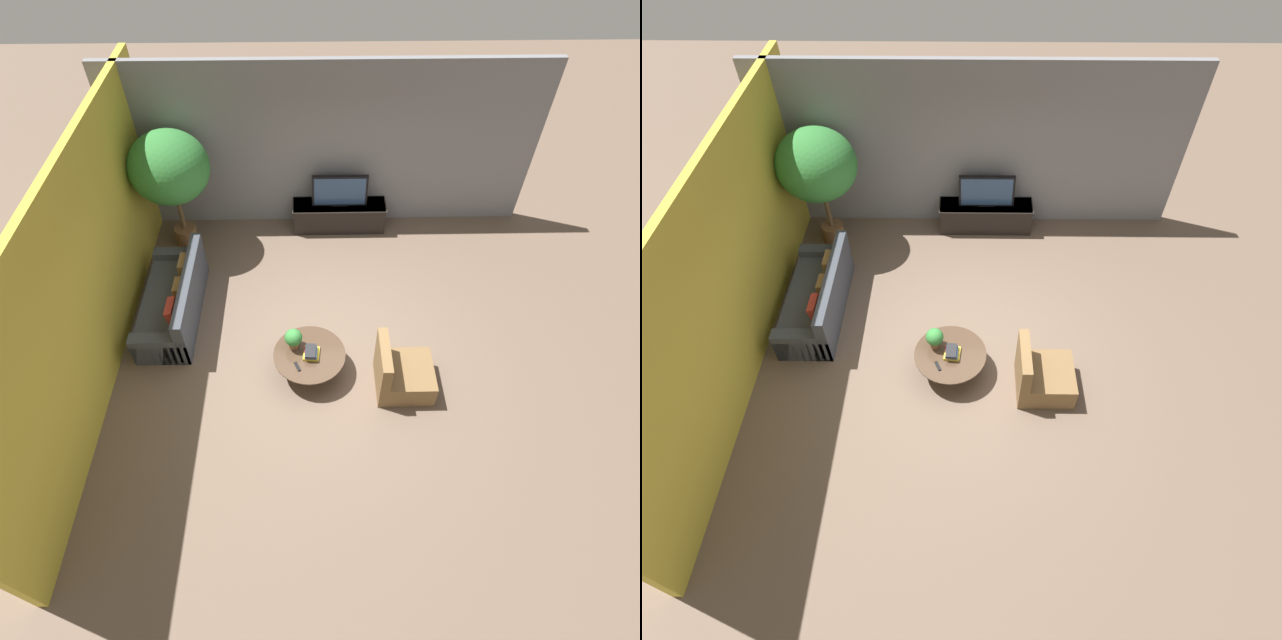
{
  "view_description": "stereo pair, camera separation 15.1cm",
  "coord_description": "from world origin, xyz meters",
  "views": [
    {
      "loc": [
        -0.26,
        -4.71,
        6.17
      ],
      "look_at": [
        -0.16,
        0.1,
        0.55
      ],
      "focal_mm": 28.0,
      "sensor_mm": 36.0,
      "label": 1
    },
    {
      "loc": [
        -0.11,
        -4.71,
        6.17
      ],
      "look_at": [
        -0.16,
        0.1,
        0.55
      ],
      "focal_mm": 28.0,
      "sensor_mm": 36.0,
      "label": 2
    }
  ],
  "objects": [
    {
      "name": "media_console",
      "position": [
        0.25,
        2.94,
        0.27
      ],
      "size": [
        1.74,
        0.5,
        0.53
      ],
      "color": "black",
      "rests_on": "ground"
    },
    {
      "name": "ground_plane",
      "position": [
        0.0,
        0.0,
        0.0
      ],
      "size": [
        24.0,
        24.0,
        0.0
      ],
      "primitive_type": "plane",
      "color": "brown"
    },
    {
      "name": "potted_palm_tall",
      "position": [
        -2.59,
        2.54,
        1.56
      ],
      "size": [
        1.33,
        1.33,
        2.19
      ],
      "color": "brown",
      "rests_on": "ground"
    },
    {
      "name": "remote_black",
      "position": [
        -0.5,
        -0.63,
        0.4
      ],
      "size": [
        0.1,
        0.16,
        0.02
      ],
      "primitive_type": "cube",
      "rotation": [
        0.0,
        0.0,
        0.41
      ],
      "color": "black",
      "rests_on": "coffee_table"
    },
    {
      "name": "back_wall_stone",
      "position": [
        0.0,
        3.26,
        1.5
      ],
      "size": [
        7.4,
        0.12,
        3.0
      ],
      "primitive_type": "cube",
      "color": "slate",
      "rests_on": "ground"
    },
    {
      "name": "book_stack",
      "position": [
        -0.3,
        -0.43,
        0.45
      ],
      "size": [
        0.25,
        0.28,
        0.13
      ],
      "color": "gold",
      "rests_on": "coffee_table"
    },
    {
      "name": "side_wall_left",
      "position": [
        -3.26,
        0.2,
        1.5
      ],
      "size": [
        0.12,
        7.4,
        3.0
      ],
      "primitive_type": "cube",
      "color": "gold",
      "rests_on": "ground"
    },
    {
      "name": "coffee_table",
      "position": [
        -0.33,
        -0.41,
        0.27
      ],
      "size": [
        1.05,
        1.05,
        0.39
      ],
      "color": "#756656",
      "rests_on": "ground"
    },
    {
      "name": "television",
      "position": [
        0.25,
        2.94,
        0.82
      ],
      "size": [
        1.01,
        0.13,
        0.6
      ],
      "color": "black",
      "rests_on": "media_console"
    },
    {
      "name": "couch_by_wall",
      "position": [
        -2.48,
        0.75,
        0.29
      ],
      "size": [
        0.84,
        2.07,
        0.84
      ],
      "rotation": [
        0.0,
        0.0,
        -1.57
      ],
      "color": "#3D424C",
      "rests_on": "ground"
    },
    {
      "name": "armchair_wicker",
      "position": [
        0.98,
        -0.7,
        0.27
      ],
      "size": [
        0.8,
        0.76,
        0.86
      ],
      "rotation": [
        0.0,
        0.0,
        1.57
      ],
      "color": "brown",
      "rests_on": "ground"
    },
    {
      "name": "potted_plant_tabletop",
      "position": [
        -0.55,
        -0.27,
        0.58
      ],
      "size": [
        0.26,
        0.26,
        0.34
      ],
      "color": "brown",
      "rests_on": "coffee_table"
    }
  ]
}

